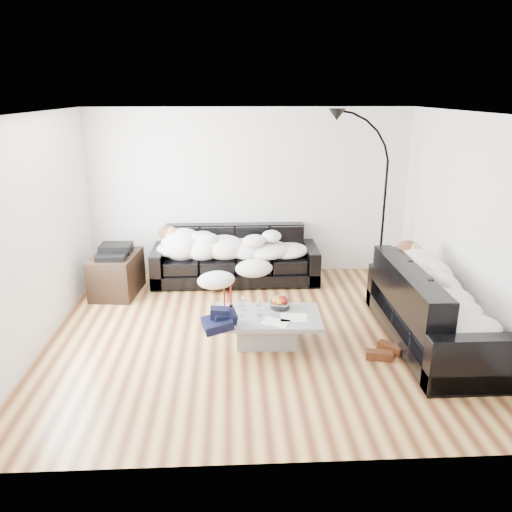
{
  "coord_description": "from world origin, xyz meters",
  "views": [
    {
      "loc": [
        -0.29,
        -5.49,
        2.82
      ],
      "look_at": [
        0.0,
        0.3,
        0.9
      ],
      "focal_mm": 35.0,
      "sensor_mm": 36.0,
      "label": 1
    }
  ],
  "objects_px": {
    "floor_lamp": "(384,209)",
    "sofa_right": "(435,306)",
    "candle_left": "(224,299)",
    "stereo": "(114,250)",
    "wine_glass_a": "(244,303)",
    "sofa_back": "(235,255)",
    "fruit_bowl": "(280,302)",
    "wine_glass_c": "(259,308)",
    "sleeper_right": "(437,290)",
    "candle_right": "(231,297)",
    "shoes": "(384,351)",
    "coffee_table": "(267,329)",
    "wine_glass_b": "(241,309)",
    "av_cabinet": "(117,274)",
    "sleeper_back": "(235,243)"
  },
  "relations": [
    {
      "from": "stereo",
      "to": "wine_glass_b",
      "type": "bearing_deg",
      "value": -42.4
    },
    {
      "from": "fruit_bowl",
      "to": "av_cabinet",
      "type": "height_order",
      "value": "av_cabinet"
    },
    {
      "from": "sleeper_right",
      "to": "wine_glass_c",
      "type": "xyz_separation_m",
      "value": [
        -2.04,
        0.06,
        -0.2
      ]
    },
    {
      "from": "stereo",
      "to": "av_cabinet",
      "type": "bearing_deg",
      "value": -179.47
    },
    {
      "from": "candle_right",
      "to": "shoes",
      "type": "bearing_deg",
      "value": -20.0
    },
    {
      "from": "sofa_right",
      "to": "sleeper_right",
      "type": "bearing_deg",
      "value": 0.0
    },
    {
      "from": "shoes",
      "to": "floor_lamp",
      "type": "height_order",
      "value": "floor_lamp"
    },
    {
      "from": "candle_left",
      "to": "floor_lamp",
      "type": "xyz_separation_m",
      "value": [
        2.38,
        1.77,
        0.66
      ]
    },
    {
      "from": "coffee_table",
      "to": "floor_lamp",
      "type": "bearing_deg",
      "value": 46.08
    },
    {
      "from": "coffee_table",
      "to": "wine_glass_c",
      "type": "bearing_deg",
      "value": -177.49
    },
    {
      "from": "wine_glass_a",
      "to": "wine_glass_c",
      "type": "height_order",
      "value": "wine_glass_c"
    },
    {
      "from": "sleeper_back",
      "to": "av_cabinet",
      "type": "height_order",
      "value": "sleeper_back"
    },
    {
      "from": "floor_lamp",
      "to": "shoes",
      "type": "bearing_deg",
      "value": -97.64
    },
    {
      "from": "sofa_back",
      "to": "wine_glass_b",
      "type": "height_order",
      "value": "sofa_back"
    },
    {
      "from": "sofa_right",
      "to": "sleeper_right",
      "type": "relative_size",
      "value": 1.17
    },
    {
      "from": "wine_glass_c",
      "to": "shoes",
      "type": "bearing_deg",
      "value": -14.54
    },
    {
      "from": "shoes",
      "to": "stereo",
      "type": "bearing_deg",
      "value": 173.54
    },
    {
      "from": "sofa_right",
      "to": "candle_left",
      "type": "relative_size",
      "value": 9.21
    },
    {
      "from": "wine_glass_a",
      "to": "candle_left",
      "type": "bearing_deg",
      "value": 167.34
    },
    {
      "from": "wine_glass_a",
      "to": "sofa_right",
      "type": "bearing_deg",
      "value": -5.51
    },
    {
      "from": "sofa_back",
      "to": "candle_left",
      "type": "bearing_deg",
      "value": -94.58
    },
    {
      "from": "sofa_right",
      "to": "wine_glass_a",
      "type": "distance_m",
      "value": 2.21
    },
    {
      "from": "coffee_table",
      "to": "stereo",
      "type": "bearing_deg",
      "value": 141.52
    },
    {
      "from": "coffee_table",
      "to": "stereo",
      "type": "xyz_separation_m",
      "value": [
        -2.07,
        1.64,
        0.48
      ]
    },
    {
      "from": "fruit_bowl",
      "to": "wine_glass_c",
      "type": "relative_size",
      "value": 1.31
    },
    {
      "from": "wine_glass_b",
      "to": "av_cabinet",
      "type": "relative_size",
      "value": 0.22
    },
    {
      "from": "coffee_table",
      "to": "candle_left",
      "type": "bearing_deg",
      "value": 157.7
    },
    {
      "from": "wine_glass_c",
      "to": "sleeper_right",
      "type": "bearing_deg",
      "value": -1.71
    },
    {
      "from": "coffee_table",
      "to": "floor_lamp",
      "type": "height_order",
      "value": "floor_lamp"
    },
    {
      "from": "shoes",
      "to": "coffee_table",
      "type": "bearing_deg",
      "value": -171.29
    },
    {
      "from": "fruit_bowl",
      "to": "shoes",
      "type": "bearing_deg",
      "value": -26.52
    },
    {
      "from": "sofa_back",
      "to": "fruit_bowl",
      "type": "xyz_separation_m",
      "value": [
        0.51,
        -1.87,
        0.02
      ]
    },
    {
      "from": "sofa_back",
      "to": "candle_left",
      "type": "distance_m",
      "value": 1.87
    },
    {
      "from": "wine_glass_b",
      "to": "av_cabinet",
      "type": "distance_m",
      "value": 2.43
    },
    {
      "from": "wine_glass_a",
      "to": "av_cabinet",
      "type": "relative_size",
      "value": 0.21
    },
    {
      "from": "sofa_right",
      "to": "wine_glass_c",
      "type": "relative_size",
      "value": 12.27
    },
    {
      "from": "fruit_bowl",
      "to": "stereo",
      "type": "height_order",
      "value": "stereo"
    },
    {
      "from": "sofa_right",
      "to": "floor_lamp",
      "type": "xyz_separation_m",
      "value": [
        -0.05,
        2.03,
        0.68
      ]
    },
    {
      "from": "fruit_bowl",
      "to": "wine_glass_c",
      "type": "distance_m",
      "value": 0.33
    },
    {
      "from": "sofa_right",
      "to": "candle_right",
      "type": "xyz_separation_m",
      "value": [
        -2.36,
        0.32,
        0.03
      ]
    },
    {
      "from": "av_cabinet",
      "to": "candle_right",
      "type": "bearing_deg",
      "value": -33.31
    },
    {
      "from": "sofa_right",
      "to": "sofa_back",
      "type": "bearing_deg",
      "value": 47.05
    },
    {
      "from": "wine_glass_b",
      "to": "wine_glass_c",
      "type": "xyz_separation_m",
      "value": [
        0.2,
        0.0,
        -0.0
      ]
    },
    {
      "from": "sleeper_right",
      "to": "floor_lamp",
      "type": "relative_size",
      "value": 0.85
    },
    {
      "from": "floor_lamp",
      "to": "sofa_right",
      "type": "bearing_deg",
      "value": -81.8
    },
    {
      "from": "candle_left",
      "to": "stereo",
      "type": "relative_size",
      "value": 0.56
    },
    {
      "from": "wine_glass_b",
      "to": "floor_lamp",
      "type": "distance_m",
      "value": 3.03
    },
    {
      "from": "coffee_table",
      "to": "stereo",
      "type": "relative_size",
      "value": 2.81
    },
    {
      "from": "sofa_back",
      "to": "candle_right",
      "type": "bearing_deg",
      "value": -92.3
    },
    {
      "from": "sofa_right",
      "to": "shoes",
      "type": "bearing_deg",
      "value": 114.7
    }
  ]
}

